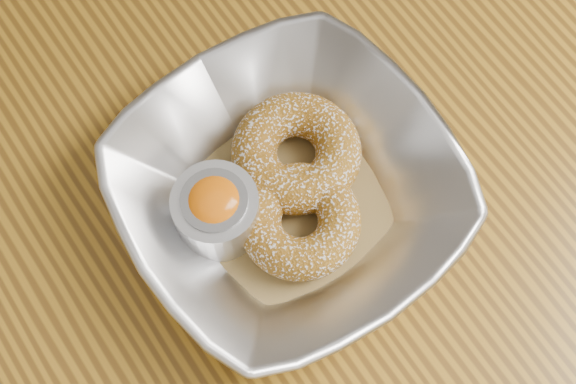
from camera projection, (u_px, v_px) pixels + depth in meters
ground_plane at (242, 341)px, 1.31m from camera, size 4.00×4.00×0.00m
table at (202, 201)px, 0.70m from camera, size 1.20×0.80×0.75m
serving_bowl at (288, 193)px, 0.57m from camera, size 0.23×0.23×0.06m
parchment at (288, 202)px, 0.58m from camera, size 0.19×0.19×0.00m
donut_back at (296, 153)px, 0.58m from camera, size 0.10×0.10×0.03m
donut_front at (300, 221)px, 0.56m from camera, size 0.10×0.10×0.03m
ramekin at (216, 210)px, 0.55m from camera, size 0.06×0.06×0.05m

